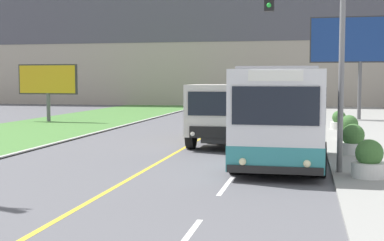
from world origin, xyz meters
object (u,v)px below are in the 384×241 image
(billboard_large, at_px, (361,42))
(planter_round_near, at_px, (369,161))
(dump_truck, at_px, (223,115))
(billboard_small, at_px, (48,81))
(traffic_light_mast, at_px, (319,44))
(planter_round_far, at_px, (339,121))
(city_bus, at_px, (281,117))
(planter_round_second, at_px, (353,141))
(planter_round_third, at_px, (349,129))

(billboard_large, relative_size, planter_round_near, 6.53)
(dump_truck, xyz_separation_m, billboard_small, (-12.80, 9.91, 1.33))
(traffic_light_mast, bearing_deg, planter_round_far, 84.09)
(planter_round_near, height_order, planter_round_far, planter_round_near)
(city_bus, height_order, billboard_large, billboard_large)
(billboard_large, distance_m, planter_round_near, 22.06)
(planter_round_near, bearing_deg, billboard_large, 85.50)
(planter_round_second, height_order, planter_round_far, planter_round_second)
(planter_round_near, xyz_separation_m, planter_round_third, (0.16, 9.37, 0.01))
(city_bus, bearing_deg, planter_round_far, 78.42)
(planter_round_near, bearing_deg, planter_round_far, 90.01)
(dump_truck, height_order, planter_round_near, dump_truck)
(dump_truck, relative_size, traffic_light_mast, 1.03)
(city_bus, bearing_deg, planter_round_near, -37.48)
(city_bus, distance_m, planter_round_far, 12.44)
(billboard_small, bearing_deg, city_bus, -43.11)
(planter_round_second, height_order, planter_round_third, planter_round_third)
(billboard_large, xyz_separation_m, planter_round_far, (-1.69, -7.45, -4.62))
(planter_round_second, distance_m, planter_round_third, 4.69)
(city_bus, relative_size, dump_truck, 1.00)
(billboard_small, bearing_deg, planter_round_near, -42.38)
(dump_truck, relative_size, billboard_large, 0.90)
(city_bus, height_order, planter_round_second, city_bus)
(billboard_large, height_order, planter_round_second, billboard_large)
(planter_round_third, bearing_deg, planter_round_second, -92.55)
(planter_round_third, height_order, planter_round_far, planter_round_third)
(planter_round_third, bearing_deg, planter_round_far, 91.98)
(billboard_large, xyz_separation_m, planter_round_second, (-1.74, -16.82, -4.59))
(billboard_small, xyz_separation_m, planter_round_far, (17.82, -2.21, -2.09))
(city_bus, relative_size, planter_round_third, 5.70)
(traffic_light_mast, xyz_separation_m, billboard_large, (3.08, 20.80, 1.37))
(traffic_light_mast, height_order, planter_round_second, traffic_light_mast)
(dump_truck, height_order, billboard_small, billboard_small)
(dump_truck, bearing_deg, traffic_light_mast, -57.21)
(dump_truck, xyz_separation_m, planter_round_third, (5.18, 3.02, -0.73))
(dump_truck, distance_m, traffic_light_mast, 7.16)
(traffic_light_mast, xyz_separation_m, planter_round_second, (1.33, 3.98, -3.22))
(billboard_small, bearing_deg, traffic_light_mast, -43.42)
(billboard_large, bearing_deg, planter_round_third, -97.20)
(billboard_small, distance_m, planter_round_second, 21.32)
(planter_round_third, bearing_deg, traffic_light_mast, -100.10)
(planter_round_far, bearing_deg, planter_round_third, -88.02)
(city_bus, height_order, traffic_light_mast, traffic_light_mast)
(dump_truck, height_order, planter_round_far, dump_truck)
(planter_round_near, relative_size, planter_round_far, 1.05)
(traffic_light_mast, distance_m, billboard_large, 21.07)
(traffic_light_mast, xyz_separation_m, planter_round_far, (1.38, 13.35, -3.25))
(city_bus, distance_m, dump_truck, 5.12)
(planter_round_second, bearing_deg, city_bus, -131.33)
(planter_round_second, bearing_deg, traffic_light_mast, -108.54)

